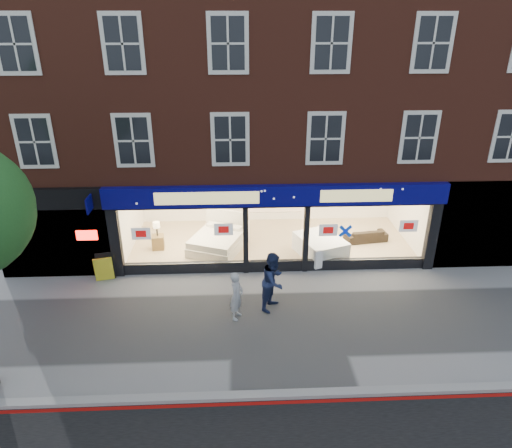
{
  "coord_description": "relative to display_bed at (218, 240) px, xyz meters",
  "views": [
    {
      "loc": [
        -1.33,
        -11.1,
        8.27
      ],
      "look_at": [
        -0.72,
        2.5,
        2.1
      ],
      "focal_mm": 32.0,
      "sensor_mm": 36.0,
      "label": 1
    }
  ],
  "objects": [
    {
      "name": "pedestrian_grey",
      "position": [
        0.68,
        -4.38,
        0.32
      ],
      "size": [
        0.54,
        0.65,
        1.54
      ],
      "primitive_type": "imported",
      "rotation": [
        0.0,
        0.0,
        1.2
      ],
      "color": "#AAABB2",
      "rests_on": "ground"
    },
    {
      "name": "building",
      "position": [
        2.05,
        2.22,
        6.23
      ],
      "size": [
        19.0,
        8.26,
        10.3
      ],
      "color": "maroon",
      "rests_on": "ground"
    },
    {
      "name": "mattress_stack",
      "position": [
        3.84,
        -0.72,
        0.02
      ],
      "size": [
        1.99,
        2.22,
        0.72
      ],
      "rotation": [
        0.0,
        0.0,
        0.36
      ],
      "color": "white",
      "rests_on": "showroom_floor"
    },
    {
      "name": "bedside_table",
      "position": [
        -2.33,
        0.08,
        -0.07
      ],
      "size": [
        0.49,
        0.49,
        0.55
      ],
      "primitive_type": "cube",
      "rotation": [
        0.0,
        0.0,
        0.1
      ],
      "color": "brown",
      "rests_on": "showroom_floor"
    },
    {
      "name": "a_board",
      "position": [
        -3.83,
        -2.02,
        0.04
      ],
      "size": [
        0.7,
        0.53,
        0.96
      ],
      "primitive_type": "cube",
      "rotation": [
        0.0,
        0.0,
        0.22
      ],
      "color": "gold",
      "rests_on": "ground"
    },
    {
      "name": "kerb_stone",
      "position": [
        2.07,
        -7.62,
        -0.38
      ],
      "size": [
        60.0,
        0.25,
        0.12
      ],
      "primitive_type": "cube",
      "color": "gray",
      "rests_on": "ground"
    },
    {
      "name": "sofa",
      "position": [
        5.87,
        0.41,
        -0.1
      ],
      "size": [
        1.74,
        0.89,
        0.49
      ],
      "primitive_type": "imported",
      "rotation": [
        0.0,
        0.0,
        3.29
      ],
      "color": "black",
      "rests_on": "showroom_floor"
    },
    {
      "name": "pedestrian_blue",
      "position": [
        1.82,
        -3.9,
        0.5
      ],
      "size": [
        1.08,
        1.15,
        1.89
      ],
      "primitive_type": "imported",
      "rotation": [
        0.0,
        0.0,
        1.04
      ],
      "color": "#192348",
      "rests_on": "ground"
    },
    {
      "name": "ground",
      "position": [
        2.07,
        -4.72,
        -0.44
      ],
      "size": [
        120.0,
        120.0,
        0.0
      ],
      "primitive_type": "plane",
      "color": "gray",
      "rests_on": "ground"
    },
    {
      "name": "kerb_line",
      "position": [
        2.07,
        -7.82,
        -0.44
      ],
      "size": [
        60.0,
        0.1,
        0.01
      ],
      "primitive_type": "cube",
      "color": "#8C0A07",
      "rests_on": "ground"
    },
    {
      "name": "showroom_floor",
      "position": [
        2.07,
        0.53,
        -0.39
      ],
      "size": [
        11.0,
        4.5,
        0.1
      ],
      "primitive_type": "cube",
      "color": "tan",
      "rests_on": "ground"
    },
    {
      "name": "display_bed",
      "position": [
        0.0,
        0.0,
        0.0
      ],
      "size": [
        2.46,
        2.67,
        1.23
      ],
      "rotation": [
        0.0,
        0.0,
        -0.38
      ],
      "color": "silver",
      "rests_on": "showroom_floor"
    }
  ]
}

